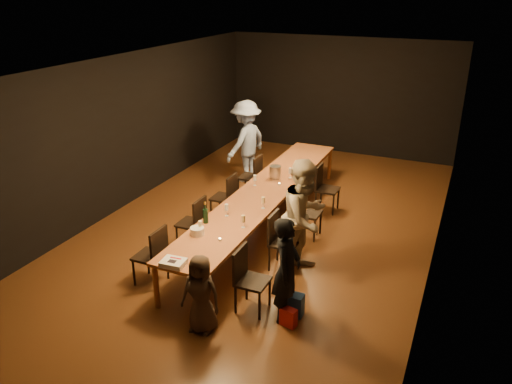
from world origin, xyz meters
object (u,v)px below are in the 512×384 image
at_px(chair_right_0, 253,281).
at_px(man_blue, 246,141).
at_px(chair_left_0, 150,255).
at_px(plate_stack, 197,231).
at_px(chair_left_1, 191,223).
at_px(champagne_bottle, 205,212).
at_px(birthday_cake, 173,263).
at_px(chair_left_2, 223,197).
at_px(woman_tan, 304,218).
at_px(child, 201,294).
at_px(woman_birthday, 287,270).
at_px(ice_bucket, 275,172).
at_px(chair_right_1, 284,242).
at_px(table, 264,193).
at_px(chair_left_3, 250,176).
at_px(chair_right_2, 308,212).
at_px(chair_right_3, 328,189).

relative_size(chair_right_0, man_blue, 0.50).
distance_m(chair_left_0, plate_stack, 0.81).
bearing_deg(chair_left_1, champagne_bottle, -126.91).
distance_m(birthday_cake, plate_stack, 0.90).
bearing_deg(chair_left_2, woman_tan, -119.80).
distance_m(chair_left_1, child, 2.26).
relative_size(woman_birthday, birthday_cake, 4.45).
bearing_deg(chair_left_2, ice_bucket, -50.73).
height_order(chair_right_1, plate_stack, chair_right_1).
bearing_deg(child, woman_birthday, 33.07).
bearing_deg(chair_right_0, woman_birthday, 92.18).
relative_size(table, birthday_cake, 17.85).
distance_m(chair_left_3, woman_tan, 3.12).
xyz_separation_m(woman_tan, plate_stack, (-1.39, -0.85, -0.12)).
height_order(chair_right_2, child, child).
relative_size(table, plate_stack, 28.61).
height_order(woman_tan, champagne_bottle, woman_tan).
bearing_deg(woman_tan, table, 63.44).
height_order(woman_birthday, champagne_bottle, woman_birthday).
relative_size(table, chair_left_2, 6.45).
distance_m(plate_stack, ice_bucket, 2.66).
distance_m(chair_left_0, ice_bucket, 3.18).
bearing_deg(woman_tan, chair_right_0, -175.13).
bearing_deg(chair_right_1, table, -144.69).
relative_size(chair_right_0, woman_tan, 0.50).
distance_m(chair_left_0, chair_left_1, 1.20).
bearing_deg(birthday_cake, child, -24.18).
bearing_deg(chair_left_1, woman_birthday, -118.43).
height_order(chair_right_0, champagne_bottle, champagne_bottle).
relative_size(birthday_cake, champagne_bottle, 0.94).
height_order(chair_left_2, woman_tan, woman_tan).
xyz_separation_m(chair_left_3, woman_tan, (2.00, -2.35, 0.47)).
bearing_deg(chair_left_0, chair_left_1, 0.00).
height_order(man_blue, plate_stack, man_blue).
height_order(chair_left_2, birthday_cake, chair_left_2).
xyz_separation_m(chair_right_1, ice_bucket, (-0.90, 1.85, 0.41)).
bearing_deg(chair_right_1, woman_tan, 100.34).
bearing_deg(chair_right_1, birthday_cake, -29.22).
bearing_deg(woman_birthday, chair_left_1, 56.46).
bearing_deg(man_blue, chair_right_3, 81.50).
relative_size(chair_left_0, chair_left_3, 1.00).
relative_size(woman_birthday, woman_tan, 0.80).
distance_m(chair_left_0, child, 1.44).
bearing_deg(child, chair_right_3, 80.44).
bearing_deg(champagne_bottle, woman_tan, 16.93).
xyz_separation_m(chair_right_0, woman_birthday, (0.48, 0.02, 0.28)).
relative_size(chair_right_2, chair_left_2, 1.00).
bearing_deg(birthday_cake, woman_tan, 49.58).
bearing_deg(plate_stack, woman_birthday, -13.65).
relative_size(child, ice_bucket, 4.47).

